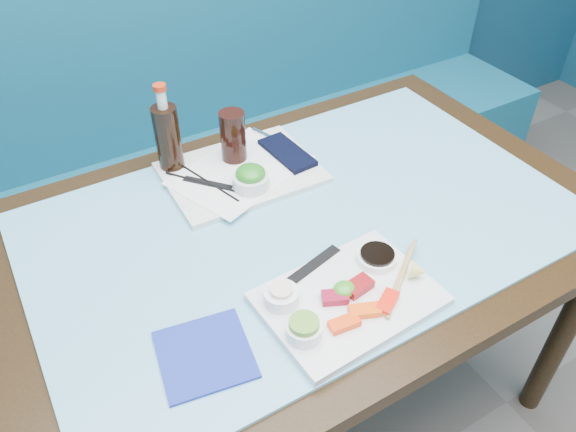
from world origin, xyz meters
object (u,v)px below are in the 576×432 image
serving_tray (241,172)px  cola_glass (233,136)px  cola_bottle_body (168,140)px  dining_table (305,248)px  blue_napkin (205,354)px  seaweed_bowl (251,181)px  booth_bench (184,170)px  sashimi_plate (349,299)px

serving_tray → cola_glass: size_ratio=2.80×
cola_glass → cola_bottle_body: 0.16m
dining_table → blue_napkin: blue_napkin is taller
serving_tray → seaweed_bowl: size_ratio=4.17×
serving_tray → blue_napkin: serving_tray is taller
booth_bench → seaweed_bowl: (-0.06, -0.68, 0.42)m
dining_table → blue_napkin: size_ratio=8.67×
sashimi_plate → seaweed_bowl: seaweed_bowl is taller
dining_table → cola_glass: bearing=97.8°
dining_table → cola_bottle_body: cola_bottle_body is taller
booth_bench → cola_glass: 0.72m
serving_tray → dining_table: bearing=-76.5°
blue_napkin → serving_tray: bearing=56.2°
booth_bench → sashimi_plate: size_ratio=8.98×
serving_tray → seaweed_bowl: bearing=-96.1°
booth_bench → blue_napkin: size_ratio=18.58×
sashimi_plate → blue_napkin: 0.30m
dining_table → cola_glass: cola_glass is taller
dining_table → cola_bottle_body: 0.43m
cola_glass → cola_bottle_body: (-0.15, 0.05, 0.01)m
dining_table → sashimi_plate: sashimi_plate is taller
dining_table → blue_napkin: 0.43m
sashimi_plate → serving_tray: bearing=85.8°
sashimi_plate → seaweed_bowl: 0.41m
booth_bench → dining_table: booth_bench is taller
dining_table → cola_bottle_body: (-0.19, 0.34, 0.18)m
cola_bottle_body → sashimi_plate: bearing=-77.5°
serving_tray → cola_glass: (0.01, 0.05, 0.07)m
dining_table → blue_napkin: bearing=-147.7°
dining_table → cola_bottle_body: size_ratio=7.84×
booth_bench → cola_glass: bearing=-94.0°
serving_tray → cola_bottle_body: cola_bottle_body is taller
booth_bench → dining_table: (0.00, -0.84, 0.29)m
sashimi_plate → seaweed_bowl: size_ratio=3.73×
dining_table → cola_glass: size_ratio=10.50×
dining_table → serving_tray: 0.26m
cola_glass → blue_napkin: 0.60m
dining_table → seaweed_bowl: bearing=110.8°
booth_bench → cola_bottle_body: (-0.19, -0.50, 0.47)m
dining_table → serving_tray: bearing=102.0°
blue_napkin → booth_bench: bearing=71.7°
seaweed_bowl → blue_napkin: (-0.29, -0.38, -0.03)m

